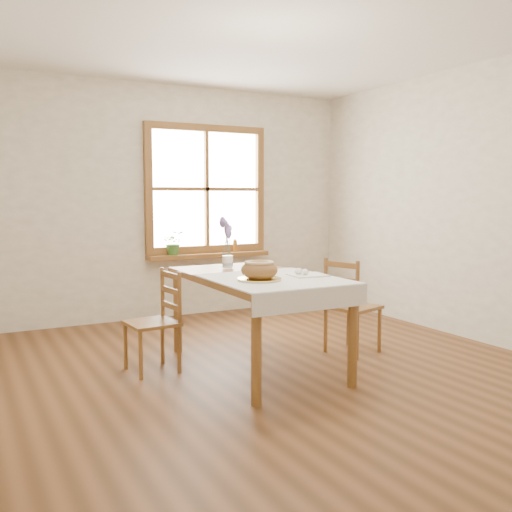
{
  "coord_description": "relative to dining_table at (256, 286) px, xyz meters",
  "views": [
    {
      "loc": [
        -2.09,
        -3.64,
        1.37
      ],
      "look_at": [
        0.0,
        0.3,
        0.9
      ],
      "focal_mm": 40.0,
      "sensor_mm": 36.0,
      "label": 1
    }
  ],
  "objects": [
    {
      "name": "bread_loaf",
      "position": [
        -0.15,
        -0.34,
        0.19
      ],
      "size": [
        0.27,
        0.27,
        0.15
      ],
      "primitive_type": "ellipsoid",
      "color": "olive",
      "rests_on": "bread_plate"
    },
    {
      "name": "window_sill",
      "position": [
        0.5,
        2.1,
        0.03
      ],
      "size": [
        1.46,
        0.2,
        0.05
      ],
      "color": "brown",
      "rests_on": "ground"
    },
    {
      "name": "chair_right",
      "position": [
        0.96,
        -0.0,
        -0.25
      ],
      "size": [
        0.5,
        0.49,
        0.84
      ],
      "primitive_type": null,
      "rotation": [
        0.0,
        0.0,
        1.86
      ],
      "color": "brown",
      "rests_on": "ground"
    },
    {
      "name": "dining_table",
      "position": [
        0.0,
        0.0,
        0.0
      ],
      "size": [
        0.9,
        1.6,
        0.75
      ],
      "color": "brown",
      "rests_on": "ground"
    },
    {
      "name": "ground",
      "position": [
        0.0,
        -0.3,
        -0.66
      ],
      "size": [
        5.0,
        5.0,
        0.0
      ],
      "primitive_type": "plane",
      "color": "brown",
      "rests_on": "ground"
    },
    {
      "name": "room_walls",
      "position": [
        0.0,
        -0.3,
        1.04
      ],
      "size": [
        4.6,
        5.1,
        2.65
      ],
      "color": "white",
      "rests_on": "ground"
    },
    {
      "name": "table_linen",
      "position": [
        0.0,
        -0.3,
        0.09
      ],
      "size": [
        0.91,
        0.99,
        0.01
      ],
      "primitive_type": "cube",
      "color": "silver",
      "rests_on": "dining_table"
    },
    {
      "name": "potted_plant",
      "position": [
        0.07,
        2.1,
        0.16
      ],
      "size": [
        0.3,
        0.32,
        0.21
      ],
      "primitive_type": "imported",
      "rotation": [
        0.0,
        0.0,
        -0.23
      ],
      "color": "#3A6D2B",
      "rests_on": "window_sill"
    },
    {
      "name": "eggs",
      "position": [
        0.29,
        -0.3,
        0.13
      ],
      "size": [
        0.22,
        0.2,
        0.05
      ],
      "primitive_type": null,
      "rotation": [
        0.0,
        0.0,
        -0.08
      ],
      "color": "white",
      "rests_on": "egg_napkin"
    },
    {
      "name": "pepper_shaker",
      "position": [
        0.11,
        -0.03,
        0.15
      ],
      "size": [
        0.06,
        0.06,
        0.1
      ],
      "primitive_type": "cylinder",
      "rotation": [
        0.0,
        0.0,
        -0.15
      ],
      "color": "silver",
      "rests_on": "table_linen"
    },
    {
      "name": "salt_shaker",
      "position": [
        0.01,
        0.0,
        0.14
      ],
      "size": [
        0.05,
        0.05,
        0.09
      ],
      "primitive_type": "cylinder",
      "rotation": [
        0.0,
        0.0,
        -0.18
      ],
      "color": "silver",
      "rests_on": "table_linen"
    },
    {
      "name": "flower_vase",
      "position": [
        -0.03,
        0.47,
        0.14
      ],
      "size": [
        0.12,
        0.12,
        0.1
      ],
      "primitive_type": "cylinder",
      "rotation": [
        0.0,
        0.0,
        0.36
      ],
      "color": "silver",
      "rests_on": "dining_table"
    },
    {
      "name": "amber_bottle",
      "position": [
        0.83,
        2.1,
        0.13
      ],
      "size": [
        0.07,
        0.07,
        0.15
      ],
      "primitive_type": "cylinder",
      "rotation": [
        0.0,
        0.0,
        0.29
      ],
      "color": "#A5641E",
      "rests_on": "window_sill"
    },
    {
      "name": "bread_plate",
      "position": [
        -0.15,
        -0.34,
        0.1
      ],
      "size": [
        0.37,
        0.37,
        0.02
      ],
      "primitive_type": "cylinder",
      "rotation": [
        0.0,
        0.0,
        -0.22
      ],
      "color": "silver",
      "rests_on": "table_linen"
    },
    {
      "name": "window",
      "position": [
        0.5,
        2.17,
        0.79
      ],
      "size": [
        1.46,
        0.08,
        1.46
      ],
      "color": "brown",
      "rests_on": "ground"
    },
    {
      "name": "chair_left",
      "position": [
        -0.76,
        0.3,
        -0.27
      ],
      "size": [
        0.42,
        0.4,
        0.79
      ],
      "primitive_type": null,
      "rotation": [
        0.0,
        0.0,
        -1.48
      ],
      "color": "brown",
      "rests_on": "ground"
    },
    {
      "name": "lavender_bouquet",
      "position": [
        -0.03,
        0.47,
        0.34
      ],
      "size": [
        0.16,
        0.16,
        0.31
      ],
      "primitive_type": null,
      "color": "#7860AA",
      "rests_on": "flower_vase"
    },
    {
      "name": "egg_napkin",
      "position": [
        0.29,
        -0.3,
        0.1
      ],
      "size": [
        0.29,
        0.25,
        0.01
      ],
      "primitive_type": "cube",
      "rotation": [
        0.0,
        0.0,
        -0.08
      ],
      "color": "silver",
      "rests_on": "table_linen"
    }
  ]
}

